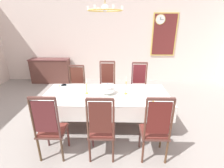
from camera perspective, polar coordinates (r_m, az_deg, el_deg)
The scene contains 21 objects.
ground at distance 3.74m, azimuth -1.99°, elevation -15.30°, with size 8.16×6.33×0.04m, color #9A938D.
back_wall at distance 6.25m, azimuth -0.51°, elevation 14.90°, with size 8.16×0.08×3.06m, color silver.
dining_table at distance 3.51m, azimuth -2.00°, elevation -4.51°, with size 2.60×1.11×0.75m.
tablecloth at distance 3.51m, azimuth -2.00°, elevation -4.56°, with size 2.62×1.13×0.33m.
chair_south_a at distance 2.91m, azimuth -20.74°, elevation -13.85°, with size 0.44×0.42×1.19m.
chair_north_a at distance 4.55m, azimuth -12.15°, elevation -0.45°, with size 0.44×0.42×1.10m.
chair_south_b at distance 2.73m, azimuth -3.70°, elevation -15.01°, with size 0.44×0.42×1.19m.
chair_north_b at distance 4.43m, azimuth -1.64°, elevation -0.06°, with size 0.44×0.42×1.22m.
chair_south_c at distance 2.79m, azimuth 14.86°, elevation -14.73°, with size 0.44×0.42×1.20m.
chair_north_c at distance 4.47m, azimuth 9.47°, elevation -0.27°, with size 0.44×0.42×1.19m.
soup_tureen at distance 3.43m, azimuth -1.44°, elevation -1.66°, with size 0.30×0.30×0.24m.
candlestick_west at distance 3.47m, azimuth -8.87°, elevation -1.36°, with size 0.07×0.07×0.33m.
candlestick_east at distance 3.42m, azimuth 4.89°, elevation -1.05°, with size 0.07×0.07×0.39m.
bowl_near_left at distance 4.02m, azimuth -16.41°, elevation -0.52°, with size 0.16×0.16×0.04m.
bowl_near_right at distance 3.18m, azimuth 12.11°, elevation -5.91°, with size 0.19×0.19×0.04m.
spoon_primary at distance 4.08m, azimuth -17.80°, elevation -0.59°, with size 0.05×0.18×0.01m.
spoon_secondary at distance 3.24m, azimuth 14.18°, elevation -5.95°, with size 0.03×0.18×0.01m.
sideboard at distance 6.62m, azimuth -20.50°, elevation 4.38°, with size 1.44×0.48×0.90m.
mounted_clock at distance 6.33m, azimuth 16.46°, elevation 20.75°, with size 0.35×0.06×0.35m.
framed_painting at distance 6.41m, azimuth 17.68°, elevation 15.98°, with size 0.87×0.05×1.48m.
chandelier at distance 3.17m, azimuth -2.42°, elevation 24.42°, with size 0.64×0.63×0.66m.
Camera 1 is at (0.19, -3.01, 2.20)m, focal length 26.27 mm.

